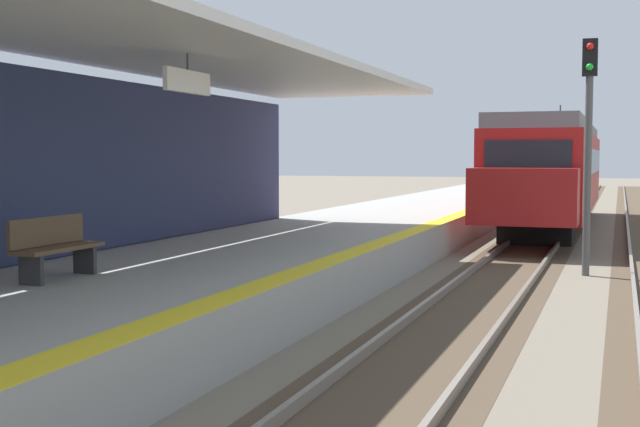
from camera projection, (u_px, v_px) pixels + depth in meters
station_platform at (263, 265)px, 16.95m from camera, size 5.00×80.00×0.91m
track_pair_nearest_platform at (508, 269)px, 19.25m from camera, size 2.34×120.00×0.16m
approaching_train at (552, 169)px, 30.80m from camera, size 2.93×19.60×4.76m
rail_signal_post at (589, 131)px, 18.33m from camera, size 0.32×0.34×5.20m
platform_bench at (55, 246)px, 11.83m from camera, size 0.45×1.60×0.88m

